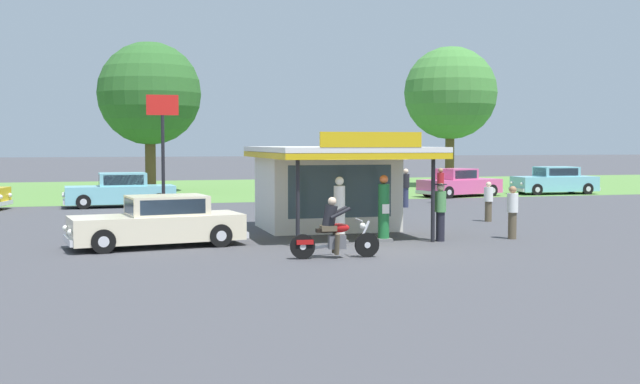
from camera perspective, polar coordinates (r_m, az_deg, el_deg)
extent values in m
plane|color=#424247|center=(22.24, 3.87, -4.10)|extent=(300.00, 300.00, 0.00)
cube|color=#56843D|center=(51.41, -7.20, 0.24)|extent=(120.00, 24.00, 0.01)
cube|color=silver|center=(27.22, 0.45, 0.14)|extent=(4.36, 3.38, 2.68)
cube|color=#384C56|center=(25.62, 1.47, 0.05)|extent=(3.49, 0.05, 1.71)
cube|color=silver|center=(25.81, 1.31, 3.11)|extent=(5.06, 6.71, 0.16)
cube|color=gold|center=(25.81, 1.31, 2.71)|extent=(5.06, 6.71, 0.18)
cube|color=gold|center=(22.64, 3.73, 3.80)|extent=(3.05, 0.08, 0.44)
cylinder|color=black|center=(23.80, 8.16, -0.39)|extent=(0.12, 0.12, 2.68)
cylinder|color=black|center=(22.47, -1.62, -0.58)|extent=(0.12, 0.12, 2.68)
cube|color=slate|center=(23.42, 1.41, -3.58)|extent=(0.44, 0.44, 0.10)
cylinder|color=silver|center=(23.33, 1.41, -1.51)|extent=(0.34, 0.34, 1.60)
cube|color=white|center=(23.15, 1.54, -1.35)|extent=(0.22, 0.02, 0.28)
sphere|color=white|center=(23.27, 1.41, 0.80)|extent=(0.26, 0.26, 0.26)
cube|color=slate|center=(23.86, 4.61, -3.46)|extent=(0.44, 0.44, 0.10)
cylinder|color=#1E6B33|center=(23.77, 4.62, -1.39)|extent=(0.34, 0.34, 1.63)
cube|color=white|center=(23.59, 4.77, -1.23)|extent=(0.22, 0.02, 0.28)
sphere|color=orange|center=(23.70, 4.63, 0.92)|extent=(0.26, 0.26, 0.26)
cylinder|color=black|center=(20.56, 3.41, -3.83)|extent=(0.65, 0.14, 0.64)
cylinder|color=silver|center=(20.56, 3.41, -3.83)|extent=(0.17, 0.13, 0.16)
cylinder|color=black|center=(20.18, -1.26, -3.96)|extent=(0.65, 0.14, 0.64)
cylinder|color=silver|center=(20.18, -1.26, -3.96)|extent=(0.17, 0.13, 0.16)
ellipsoid|color=#B21414|center=(20.32, 1.37, -2.61)|extent=(0.57, 0.28, 0.24)
cube|color=#59595E|center=(20.35, 1.23, -3.62)|extent=(0.45, 0.27, 0.36)
cube|color=black|center=(20.25, 0.41, -2.80)|extent=(0.50, 0.29, 0.10)
cylinder|color=silver|center=(20.50, 3.14, -3.06)|extent=(0.37, 0.09, 0.71)
cylinder|color=silver|center=(20.42, 2.82, -2.01)|extent=(0.08, 0.70, 0.04)
sphere|color=silver|center=(20.47, 3.09, -2.45)|extent=(0.16, 0.16, 0.16)
cube|color=#B21414|center=(20.18, -1.12, -3.62)|extent=(0.45, 0.21, 0.12)
cylinder|color=silver|center=(20.42, 0.05, -3.99)|extent=(0.71, 0.12, 0.18)
cube|color=brown|center=(20.26, 0.60, -2.62)|extent=(0.42, 0.36, 0.14)
cylinder|color=brown|center=(20.50, 1.05, -3.68)|extent=(0.13, 0.24, 0.56)
cylinder|color=brown|center=(20.19, 1.25, -3.79)|extent=(0.13, 0.24, 0.56)
cylinder|color=black|center=(20.24, 0.71, -1.74)|extent=(0.43, 0.35, 0.60)
sphere|color=beige|center=(20.22, 0.88, -0.68)|extent=(0.22, 0.22, 0.22)
cylinder|color=black|center=(20.47, 1.25, -1.44)|extent=(0.54, 0.12, 0.31)
cylinder|color=black|center=(20.09, 1.50, -1.54)|extent=(0.54, 0.12, 0.31)
cube|color=beige|center=(23.02, -11.69, -2.54)|extent=(5.01, 2.47, 0.73)
cube|color=beige|center=(23.03, -10.99, -0.93)|extent=(2.38, 1.86, 0.55)
cube|color=#283847|center=(22.81, -13.60, -1.01)|extent=(0.25, 1.37, 0.44)
cube|color=#283847|center=(22.29, -10.55, -1.07)|extent=(1.82, 0.31, 0.42)
cube|color=#283847|center=(23.77, -11.41, -0.80)|extent=(1.82, 0.31, 0.42)
cube|color=silver|center=(22.66, -17.70, -3.36)|extent=(0.37, 1.68, 0.18)
cube|color=silver|center=(23.68, -5.93, -2.91)|extent=(0.37, 1.68, 0.18)
sphere|color=white|center=(22.07, -17.57, -2.80)|extent=(0.18, 0.18, 0.18)
sphere|color=white|center=(23.18, -17.89, -2.51)|extent=(0.18, 0.18, 0.18)
cylinder|color=black|center=(21.95, -15.39, -3.46)|extent=(0.68, 0.30, 0.66)
cylinder|color=silver|center=(21.95, -15.39, -3.46)|extent=(0.33, 0.26, 0.30)
cylinder|color=black|center=(23.56, -15.99, -2.99)|extent=(0.68, 0.30, 0.66)
cylinder|color=silver|center=(23.56, -15.99, -2.99)|extent=(0.33, 0.26, 0.30)
cylinder|color=black|center=(22.66, -7.20, -3.14)|extent=(0.68, 0.30, 0.66)
cylinder|color=silver|center=(22.66, -7.20, -3.14)|extent=(0.33, 0.26, 0.30)
cylinder|color=black|center=(24.23, -8.33, -2.71)|extent=(0.68, 0.30, 0.66)
cylinder|color=silver|center=(24.23, -8.33, -2.71)|extent=(0.33, 0.26, 0.30)
cube|color=#7AC6D1|center=(37.67, -14.21, -0.17)|extent=(4.99, 2.01, 0.80)
cube|color=#7AC6D1|center=(37.64, -14.07, 0.90)|extent=(2.18, 1.66, 0.60)
cube|color=#283847|center=(37.58, -15.63, 0.87)|extent=(0.11, 1.38, 0.48)
cube|color=#283847|center=(36.88, -13.98, 0.84)|extent=(1.79, 0.12, 0.46)
cube|color=#283847|center=(38.40, -14.15, 0.94)|extent=(1.79, 0.12, 0.46)
cube|color=silver|center=(37.60, -17.98, -0.67)|extent=(0.20, 1.68, 0.18)
cube|color=silver|center=(37.94, -10.46, -0.52)|extent=(0.20, 1.68, 0.18)
sphere|color=white|center=(37.01, -18.00, -0.24)|extent=(0.18, 0.18, 0.18)
sphere|color=white|center=(38.14, -18.01, -0.13)|extent=(0.18, 0.18, 0.18)
cylinder|color=black|center=(36.79, -16.71, -0.69)|extent=(0.67, 0.23, 0.66)
cylinder|color=silver|center=(36.79, -16.71, -0.69)|extent=(0.31, 0.23, 0.30)
cylinder|color=black|center=(38.43, -16.77, -0.51)|extent=(0.67, 0.23, 0.66)
cylinder|color=silver|center=(38.43, -16.77, -0.51)|extent=(0.31, 0.23, 0.30)
cylinder|color=black|center=(37.02, -11.54, -0.58)|extent=(0.67, 0.23, 0.66)
cylinder|color=silver|center=(37.02, -11.54, -0.58)|extent=(0.31, 0.23, 0.30)
cylinder|color=black|center=(38.65, -11.82, -0.41)|extent=(0.67, 0.23, 0.66)
cylinder|color=silver|center=(38.65, -11.82, -0.41)|extent=(0.31, 0.23, 0.30)
cube|color=silver|center=(37.57, -21.77, -0.75)|extent=(0.50, 1.69, 0.18)
sphere|color=white|center=(38.08, -21.48, -0.20)|extent=(0.18, 0.18, 0.18)
sphere|color=white|center=(37.00, -22.06, -0.32)|extent=(0.18, 0.18, 0.18)
cube|color=#7AC6D1|center=(47.70, 16.56, 0.58)|extent=(4.78, 2.02, 0.84)
cube|color=#7AC6D1|center=(47.72, 16.68, 1.43)|extent=(2.21, 1.71, 0.56)
cube|color=#283847|center=(47.19, 15.57, 1.42)|extent=(0.09, 1.46, 0.45)
cube|color=#283847|center=(47.02, 17.18, 1.39)|extent=(1.83, 0.09, 0.43)
cube|color=#283847|center=(48.42, 16.20, 1.46)|extent=(1.83, 0.09, 0.43)
cube|color=silver|center=(46.56, 14.01, 0.18)|extent=(0.18, 1.78, 0.18)
cube|color=silver|center=(48.96, 18.98, 0.26)|extent=(0.18, 1.78, 0.18)
sphere|color=white|center=(46.01, 14.35, 0.57)|extent=(0.18, 0.18, 0.18)
sphere|color=white|center=(47.07, 13.67, 0.64)|extent=(0.18, 0.18, 0.18)
cylinder|color=black|center=(46.16, 15.38, 0.17)|extent=(0.67, 0.22, 0.66)
cylinder|color=silver|center=(46.16, 15.38, 0.17)|extent=(0.30, 0.23, 0.30)
cylinder|color=black|center=(47.70, 14.36, 0.29)|extent=(0.67, 0.22, 0.66)
cylinder|color=silver|center=(47.70, 14.36, 0.29)|extent=(0.30, 0.23, 0.30)
cylinder|color=black|center=(47.79, 18.75, 0.22)|extent=(0.67, 0.22, 0.66)
cylinder|color=silver|center=(47.79, 18.75, 0.22)|extent=(0.30, 0.23, 0.30)
cylinder|color=black|center=(49.28, 17.66, 0.34)|extent=(0.67, 0.22, 0.66)
cylinder|color=silver|center=(49.28, 17.66, 0.34)|extent=(0.30, 0.23, 0.30)
cube|color=black|center=(40.69, 2.13, 0.18)|extent=(5.09, 2.18, 0.76)
cube|color=black|center=(40.78, 2.60, 1.10)|extent=(2.37, 1.76, 0.53)
cube|color=#283847|center=(40.38, 1.14, 1.08)|extent=(0.14, 1.43, 0.43)
cube|color=#283847|center=(40.05, 3.02, 1.06)|extent=(1.92, 0.17, 0.41)
cube|color=#283847|center=(41.51, 2.19, 1.15)|extent=(1.92, 0.17, 0.41)
cube|color=silver|center=(39.85, -1.24, -0.26)|extent=(0.24, 1.74, 0.18)
cube|color=silver|center=(41.69, 5.35, -0.11)|extent=(0.24, 1.74, 0.18)
sphere|color=white|center=(39.27, -0.98, 0.12)|extent=(0.18, 0.18, 0.18)
sphere|color=white|center=(40.38, -1.51, 0.21)|extent=(0.18, 0.18, 0.18)
cylinder|color=black|center=(39.31, 0.30, -0.27)|extent=(0.67, 0.25, 0.66)
cylinder|color=silver|center=(39.31, 0.30, -0.27)|extent=(0.31, 0.24, 0.30)
cylinder|color=black|center=(40.92, -0.51, -0.12)|extent=(0.67, 0.25, 0.66)
cylinder|color=silver|center=(40.92, -0.51, -0.12)|extent=(0.31, 0.24, 0.30)
cylinder|color=black|center=(40.57, 4.80, -0.17)|extent=(0.67, 0.25, 0.66)
cylinder|color=silver|center=(40.57, 4.80, -0.17)|extent=(0.31, 0.24, 0.30)
cylinder|color=black|center=(42.13, 3.85, -0.02)|extent=(0.67, 0.25, 0.66)
cylinder|color=silver|center=(42.13, 3.85, -0.02)|extent=(0.31, 0.24, 0.30)
cube|color=#E55993|center=(44.28, 10.06, 0.41)|extent=(5.02, 3.10, 0.77)
cube|color=#E55993|center=(44.06, 9.80, 1.29)|extent=(2.21, 2.08, 0.60)
cube|color=#283847|center=(44.66, 10.65, 1.31)|extent=(0.45, 1.39, 0.48)
cube|color=#283847|center=(44.66, 9.12, 1.33)|extent=(1.50, 0.47, 0.45)
cube|color=#283847|center=(43.47, 10.49, 1.25)|extent=(1.50, 0.47, 0.45)
cube|color=silver|center=(45.91, 12.27, 0.16)|extent=(0.61, 1.72, 0.18)
cube|color=silver|center=(42.75, 7.69, -0.03)|extent=(0.61, 1.72, 0.18)
sphere|color=white|center=(46.33, 11.77, 0.58)|extent=(0.18, 0.18, 0.18)
sphere|color=white|center=(45.48, 12.80, 0.51)|extent=(0.18, 0.18, 0.18)
cylinder|color=black|center=(46.00, 10.82, 0.22)|extent=(0.69, 0.38, 0.66)
cylinder|color=silver|center=(46.00, 10.82, 0.22)|extent=(0.35, 0.29, 0.30)
cylinder|color=black|center=(44.75, 12.32, 0.11)|extent=(0.69, 0.38, 0.66)
cylinder|color=silver|center=(44.75, 12.32, 0.11)|extent=(0.35, 0.29, 0.30)
cylinder|color=black|center=(43.91, 7.76, 0.10)|extent=(0.69, 0.38, 0.66)
cylinder|color=silver|center=(43.91, 7.76, 0.10)|extent=(0.35, 0.29, 0.30)
cylinder|color=black|center=(42.60, 9.24, -0.02)|extent=(0.69, 0.38, 0.66)
cylinder|color=silver|center=(42.60, 9.24, -0.02)|extent=(0.35, 0.29, 0.30)
cylinder|color=#2D3351|center=(39.10, 8.68, -0.17)|extent=(0.26, 0.26, 0.88)
cylinder|color=#B21E23|center=(39.06, 8.69, 0.92)|extent=(0.34, 0.34, 0.62)
sphere|color=#9E704C|center=(39.04, 8.70, 1.55)|extent=(0.24, 0.24, 0.24)
cylinder|color=#2D3351|center=(36.47, 6.20, -0.40)|extent=(0.26, 0.26, 0.90)
cylinder|color=black|center=(36.43, 6.21, 0.80)|extent=(0.34, 0.34, 0.64)
sphere|color=beige|center=(36.41, 6.21, 1.49)|extent=(0.24, 0.24, 0.24)
cylinder|color=brown|center=(25.08, 13.71, -2.37)|extent=(0.26, 0.26, 0.83)
cylinder|color=white|center=(25.02, 13.73, -0.76)|extent=(0.34, 0.34, 0.59)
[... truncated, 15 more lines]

